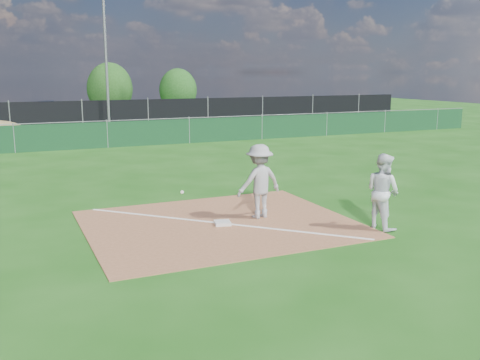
% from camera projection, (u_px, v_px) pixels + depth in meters
% --- Properties ---
extents(ground, '(90.00, 90.00, 0.00)m').
position_uv_depth(ground, '(132.00, 164.00, 20.42)').
color(ground, '#174E10').
rests_on(ground, ground).
extents(infield_dirt, '(6.00, 5.00, 0.02)m').
position_uv_depth(infield_dirt, '(220.00, 224.00, 12.36)').
color(infield_dirt, brown).
rests_on(infield_dirt, ground).
extents(foul_line, '(5.01, 5.01, 0.01)m').
position_uv_depth(foul_line, '(220.00, 223.00, 12.36)').
color(foul_line, white).
rests_on(foul_line, infield_dirt).
extents(green_fence, '(44.00, 0.05, 1.20)m').
position_uv_depth(green_fence, '(107.00, 135.00, 24.78)').
color(green_fence, '#0E351A').
rests_on(green_fence, ground).
extents(black_fence, '(46.00, 0.04, 1.80)m').
position_uv_depth(black_fence, '(82.00, 116.00, 31.88)').
color(black_fence, black).
rests_on(black_fence, ground).
extents(parking_lot, '(46.00, 9.00, 0.01)m').
position_uv_depth(parking_lot, '(73.00, 124.00, 36.54)').
color(parking_lot, black).
rests_on(parking_lot, ground).
extents(light_pole, '(0.16, 0.16, 8.00)m').
position_uv_depth(light_pole, '(106.00, 63.00, 31.60)').
color(light_pole, slate).
rests_on(light_pole, ground).
extents(first_base, '(0.42, 0.42, 0.08)m').
position_uv_depth(first_base, '(222.00, 223.00, 12.25)').
color(first_base, silver).
rests_on(first_base, infield_dirt).
extents(play_at_first, '(2.58, 0.78, 1.77)m').
position_uv_depth(play_at_first, '(259.00, 181.00, 12.70)').
color(play_at_first, '#ACACAF').
rests_on(play_at_first, infield_dirt).
extents(runner, '(0.75, 0.91, 1.70)m').
position_uv_depth(runner, '(383.00, 191.00, 11.87)').
color(runner, white).
rests_on(runner, ground).
extents(car_mid, '(5.14, 3.32, 1.60)m').
position_uv_depth(car_mid, '(52.00, 114.00, 34.89)').
color(car_mid, black).
rests_on(car_mid, parking_lot).
extents(car_right, '(4.52, 2.82, 1.22)m').
position_uv_depth(car_right, '(148.00, 113.00, 37.97)').
color(car_right, black).
rests_on(car_right, parking_lot).
extents(tree_mid, '(3.56, 3.56, 4.22)m').
position_uv_depth(tree_mid, '(110.00, 89.00, 42.25)').
color(tree_mid, '#382316').
rests_on(tree_mid, ground).
extents(tree_right, '(3.20, 3.20, 3.79)m').
position_uv_depth(tree_right, '(178.00, 90.00, 45.76)').
color(tree_right, '#382316').
rests_on(tree_right, ground).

